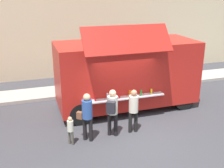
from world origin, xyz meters
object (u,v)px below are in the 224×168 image
at_px(customer_rear_waiting, 87,113).
at_px(food_truck_main, 127,72).
at_px(trash_bin, 179,73).
at_px(customer_front_ordering, 133,107).
at_px(customer_mid_with_backpack, 112,108).
at_px(child_near_queue, 70,128).

bearing_deg(customer_rear_waiting, food_truck_main, -5.91).
height_order(trash_bin, customer_front_ordering, customer_front_ordering).
bearing_deg(customer_mid_with_backpack, customer_front_ordering, -57.11).
bearing_deg(customer_rear_waiting, child_near_queue, 138.34).
xyz_separation_m(customer_mid_with_backpack, child_near_queue, (-1.53, -0.11, -0.47)).
bearing_deg(trash_bin, food_truck_main, -150.52).
height_order(food_truck_main, customer_rear_waiting, food_truck_main).
relative_size(customer_rear_waiting, child_near_queue, 1.69).
bearing_deg(trash_bin, customer_front_ordering, -135.69).
bearing_deg(customer_rear_waiting, trash_bin, -14.85).
bearing_deg(customer_rear_waiting, customer_mid_with_backpack, -49.83).
xyz_separation_m(food_truck_main, trash_bin, (4.11, 2.32, -1.12)).
height_order(food_truck_main, customer_front_ordering, food_truck_main).
height_order(food_truck_main, child_near_queue, food_truck_main).
bearing_deg(trash_bin, customer_rear_waiting, -144.30).
xyz_separation_m(food_truck_main, customer_front_ordering, (-0.59, -2.26, -0.62)).
distance_m(customer_front_ordering, customer_mid_with_backpack, 0.83).
xyz_separation_m(trash_bin, child_near_queue, (-7.05, -4.73, 0.12)).
relative_size(food_truck_main, customer_mid_with_backpack, 3.40).
xyz_separation_m(food_truck_main, customer_mid_with_backpack, (-1.41, -2.30, -0.53)).
distance_m(food_truck_main, customer_front_ordering, 2.42).
bearing_deg(food_truck_main, child_near_queue, -141.02).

